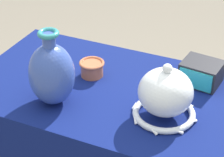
{
  "coord_description": "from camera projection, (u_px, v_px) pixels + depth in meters",
  "views": [
    {
      "loc": [
        0.49,
        -1.25,
        1.72
      ],
      "look_at": [
        -0.03,
        -0.09,
        0.9
      ],
      "focal_mm": 70.0,
      "sensor_mm": 36.0,
      "label": 1
    }
  ],
  "objects": [
    {
      "name": "vase_dome_bell",
      "position": [
        165.0,
        95.0,
        1.47
      ],
      "size": [
        0.23,
        0.23,
        0.21
      ],
      "color": "white",
      "rests_on": "display_table"
    },
    {
      "name": "mosaic_tile_box",
      "position": [
        201.0,
        73.0,
        1.67
      ],
      "size": [
        0.16,
        0.14,
        0.09
      ],
      "rotation": [
        0.0,
        0.0,
        -0.11
      ],
      "color": "#232328",
      "rests_on": "display_table"
    },
    {
      "name": "vase_tall_bulbous",
      "position": [
        52.0,
        73.0,
        1.52
      ],
      "size": [
        0.16,
        0.16,
        0.28
      ],
      "color": "#3851A8",
      "rests_on": "display_table"
    },
    {
      "name": "display_table",
      "position": [
        127.0,
        115.0,
        1.67
      ],
      "size": [
        1.23,
        0.63,
        0.8
      ],
      "color": "brown",
      "rests_on": "ground_plane"
    },
    {
      "name": "cup_wide_terracotta",
      "position": [
        92.0,
        68.0,
        1.72
      ],
      "size": [
        0.1,
        0.1,
        0.06
      ],
      "color": "#BC6642",
      "rests_on": "display_table"
    }
  ]
}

